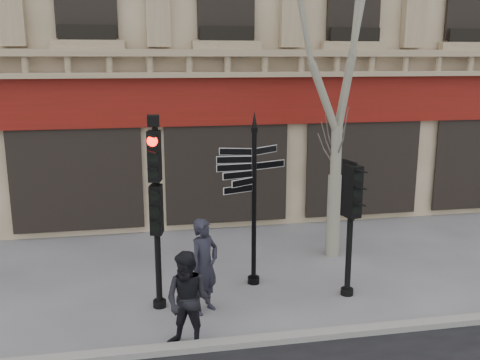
% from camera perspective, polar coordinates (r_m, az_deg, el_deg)
% --- Properties ---
extents(ground, '(80.00, 80.00, 0.00)m').
position_cam_1_polar(ground, '(10.77, 2.95, -13.15)').
color(ground, '#5C5C60').
rests_on(ground, ground).
extents(kerb, '(80.00, 0.25, 0.12)m').
position_cam_1_polar(kerb, '(9.54, 5.02, -16.43)').
color(kerb, gray).
rests_on(kerb, ground).
extents(fingerpost, '(1.78, 1.78, 3.69)m').
position_cam_1_polar(fingerpost, '(10.93, 1.53, 1.02)').
color(fingerpost, black).
rests_on(fingerpost, ground).
extents(traffic_signal_main, '(0.46, 0.38, 3.73)m').
position_cam_1_polar(traffic_signal_main, '(9.99, -9.00, -1.00)').
color(traffic_signal_main, black).
rests_on(traffic_signal_main, ground).
extents(traffic_signal_secondary, '(0.51, 0.41, 2.71)m').
position_cam_1_polar(traffic_signal_secondary, '(10.75, 11.76, -2.68)').
color(traffic_signal_secondary, black).
rests_on(traffic_signal_secondary, ground).
extents(plane_tree, '(2.92, 2.92, 7.75)m').
position_cam_1_polar(plane_tree, '(12.60, 10.76, 15.92)').
color(plane_tree, gray).
rests_on(plane_tree, ground).
extents(pedestrian_a, '(0.80, 0.77, 1.84)m').
position_cam_1_polar(pedestrian_a, '(10.16, -3.83, -9.12)').
color(pedestrian_a, black).
rests_on(pedestrian_a, ground).
extents(pedestrian_b, '(1.02, 0.95, 1.68)m').
position_cam_1_polar(pedestrian_b, '(9.00, -5.53, -12.75)').
color(pedestrian_b, black).
rests_on(pedestrian_b, ground).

